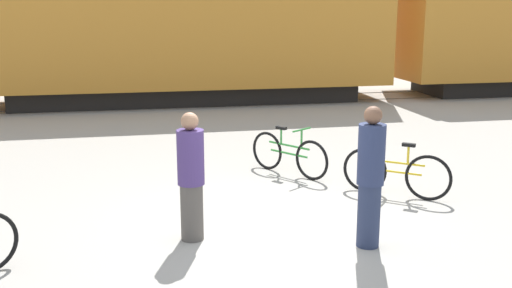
# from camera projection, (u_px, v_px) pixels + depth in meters

# --- Properties ---
(ground_plane) EXTENTS (80.00, 80.00, 0.00)m
(ground_plane) POSITION_uv_depth(u_px,v_px,m) (266.00, 231.00, 7.92)
(ground_plane) COLOR #A8A399
(freight_train) EXTENTS (38.65, 3.07, 5.61)m
(freight_train) POSITION_uv_depth(u_px,v_px,m) (186.00, 5.00, 18.00)
(freight_train) COLOR black
(freight_train) RESTS_ON ground_plane
(rail_near) EXTENTS (50.65, 0.07, 0.01)m
(rail_near) POSITION_uv_depth(u_px,v_px,m) (190.00, 105.00, 17.98)
(rail_near) COLOR #4C4238
(rail_near) RESTS_ON ground_plane
(rail_far) EXTENTS (50.65, 0.07, 0.01)m
(rail_far) POSITION_uv_depth(u_px,v_px,m) (186.00, 98.00, 19.35)
(rail_far) COLOR #4C4238
(rail_far) RESTS_ON ground_plane
(bicycle_yellow) EXTENTS (1.36, 1.12, 0.89)m
(bicycle_yellow) POSITION_uv_depth(u_px,v_px,m) (396.00, 173.00, 9.32)
(bicycle_yellow) COLOR black
(bicycle_yellow) RESTS_ON ground_plane
(bicycle_green) EXTENTS (1.03, 1.44, 0.86)m
(bicycle_green) POSITION_uv_depth(u_px,v_px,m) (289.00, 154.00, 10.53)
(bicycle_green) COLOR black
(bicycle_green) RESTS_ON ground_plane
(person_in_purple) EXTENTS (0.34, 0.34, 1.65)m
(person_in_purple) POSITION_uv_depth(u_px,v_px,m) (191.00, 177.00, 7.47)
(person_in_purple) COLOR #514C47
(person_in_purple) RESTS_ON ground_plane
(person_in_navy) EXTENTS (0.33, 0.33, 1.76)m
(person_in_navy) POSITION_uv_depth(u_px,v_px,m) (370.00, 177.00, 7.24)
(person_in_navy) COLOR #283351
(person_in_navy) RESTS_ON ground_plane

